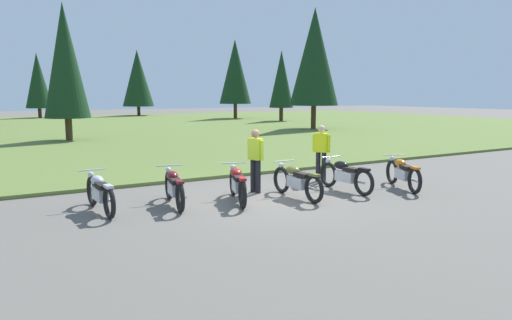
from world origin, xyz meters
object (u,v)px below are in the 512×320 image
at_px(motorcycle_orange, 403,173).
at_px(rider_in_hivis_vest, 321,150).
at_px(motorcycle_silver, 100,192).
at_px(motorcycle_red, 238,184).
at_px(motorcycle_maroon, 174,187).
at_px(motorcycle_olive, 297,181).
at_px(rider_with_back_turned, 256,157).
at_px(motorcycle_black, 345,175).

relative_size(motorcycle_orange, rider_in_hivis_vest, 1.19).
distance_m(motorcycle_silver, motorcycle_red, 3.15).
xyz_separation_m(motorcycle_maroon, motorcycle_olive, (2.94, -0.76, 0.00)).
xyz_separation_m(motorcycle_silver, motorcycle_red, (3.08, -0.65, 0.00)).
bearing_deg(motorcycle_orange, motorcycle_red, 169.52).
bearing_deg(rider_in_hivis_vest, rider_with_back_turned, -170.70).
xyz_separation_m(motorcycle_olive, rider_in_hivis_vest, (1.90, 1.46, 0.51)).
height_order(motorcycle_olive, motorcycle_black, same).
relative_size(motorcycle_silver, rider_in_hivis_vest, 1.26).
xyz_separation_m(motorcycle_silver, motorcycle_olive, (4.55, -1.02, 0.00)).
bearing_deg(motorcycle_maroon, motorcycle_olive, -14.52).
xyz_separation_m(motorcycle_silver, motorcycle_orange, (7.75, -1.52, 0.00)).
distance_m(motorcycle_maroon, motorcycle_red, 1.51).
relative_size(motorcycle_red, rider_with_back_turned, 1.21).
relative_size(motorcycle_olive, motorcycle_orange, 1.06).
relative_size(motorcycle_silver, motorcycle_orange, 1.06).
xyz_separation_m(motorcycle_maroon, rider_in_hivis_vest, (4.83, 0.70, 0.51)).
height_order(motorcycle_orange, rider_with_back_turned, rider_with_back_turned).
bearing_deg(motorcycle_orange, rider_in_hivis_vest, 123.56).
xyz_separation_m(motorcycle_olive, motorcycle_black, (1.59, 0.02, 0.00)).
height_order(motorcycle_maroon, motorcycle_red, same).
bearing_deg(motorcycle_black, motorcycle_orange, -18.02).
relative_size(motorcycle_olive, rider_in_hivis_vest, 1.26).
distance_m(motorcycle_maroon, rider_in_hivis_vest, 4.91).
xyz_separation_m(motorcycle_orange, rider_with_back_turned, (-3.77, 1.55, 0.51)).
xyz_separation_m(motorcycle_maroon, motorcycle_orange, (6.13, -1.26, 0.00)).
relative_size(motorcycle_silver, motorcycle_black, 1.00).
relative_size(motorcycle_maroon, motorcycle_orange, 1.05).
xyz_separation_m(motorcycle_olive, motorcycle_orange, (3.19, -0.50, 0.00)).
bearing_deg(motorcycle_maroon, rider_with_back_turned, 7.05).
bearing_deg(motorcycle_olive, motorcycle_red, 166.13).
distance_m(motorcycle_maroon, rider_with_back_turned, 2.43).
relative_size(motorcycle_olive, rider_with_back_turned, 1.26).
relative_size(motorcycle_silver, motorcycle_maroon, 1.01).
bearing_deg(motorcycle_maroon, motorcycle_orange, -11.62).
distance_m(motorcycle_silver, motorcycle_olive, 4.67).
height_order(motorcycle_silver, motorcycle_maroon, same).
height_order(motorcycle_silver, motorcycle_olive, same).
xyz_separation_m(motorcycle_red, rider_with_back_turned, (0.90, 0.69, 0.51)).
bearing_deg(motorcycle_red, rider_with_back_turned, 37.48).
distance_m(motorcycle_orange, rider_with_back_turned, 4.11).
relative_size(motorcycle_red, rider_in_hivis_vest, 1.21).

